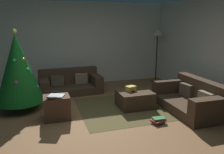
% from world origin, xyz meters
% --- Properties ---
extents(ground_plane, '(6.40, 6.40, 0.00)m').
position_xyz_m(ground_plane, '(0.00, 0.00, 0.00)').
color(ground_plane, brown).
extents(rear_partition, '(6.40, 0.12, 2.60)m').
position_xyz_m(rear_partition, '(0.00, 3.14, 1.30)').
color(rear_partition, silver).
rests_on(rear_partition, ground_plane).
extents(couch_left, '(1.75, 0.99, 0.66)m').
position_xyz_m(couch_left, '(-0.22, 2.25, 0.25)').
color(couch_left, '#473323').
rests_on(couch_left, ground_plane).
extents(couch_right, '(0.99, 1.74, 0.69)m').
position_xyz_m(couch_right, '(2.25, -0.01, 0.26)').
color(couch_right, '#473323').
rests_on(couch_right, ground_plane).
extents(ottoman, '(0.78, 0.65, 0.38)m').
position_xyz_m(ottoman, '(1.08, 0.57, 0.19)').
color(ottoman, '#473323').
rests_on(ottoman, ground_plane).
extents(gift_box, '(0.26, 0.22, 0.12)m').
position_xyz_m(gift_box, '(1.01, 0.65, 0.44)').
color(gift_box, gold).
rests_on(gift_box, ottoman).
extents(tv_remote, '(0.07, 0.17, 0.02)m').
position_xyz_m(tv_remote, '(1.02, 0.59, 0.39)').
color(tv_remote, black).
rests_on(tv_remote, ottoman).
extents(christmas_tree, '(1.04, 1.04, 1.82)m').
position_xyz_m(christmas_tree, '(-1.46, 1.20, 0.96)').
color(christmas_tree, brown).
rests_on(christmas_tree, ground_plane).
extents(side_table, '(0.52, 0.44, 0.49)m').
position_xyz_m(side_table, '(-0.72, 0.43, 0.24)').
color(side_table, '#4C3323').
rests_on(side_table, ground_plane).
extents(laptop, '(0.44, 0.49, 0.18)m').
position_xyz_m(laptop, '(-0.74, 0.38, 0.54)').
color(laptop, silver).
rests_on(laptop, side_table).
extents(book_stack, '(0.31, 0.26, 0.11)m').
position_xyz_m(book_stack, '(1.17, -0.40, 0.05)').
color(book_stack, '#4C423D').
rests_on(book_stack, ground_plane).
extents(corner_lamp, '(0.36, 0.36, 1.80)m').
position_xyz_m(corner_lamp, '(2.73, 2.59, 1.54)').
color(corner_lamp, black).
rests_on(corner_lamp, ground_plane).
extents(area_rug, '(2.60, 2.00, 0.01)m').
position_xyz_m(area_rug, '(1.08, 0.57, 0.00)').
color(area_rug, brown).
rests_on(area_rug, ground_plane).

